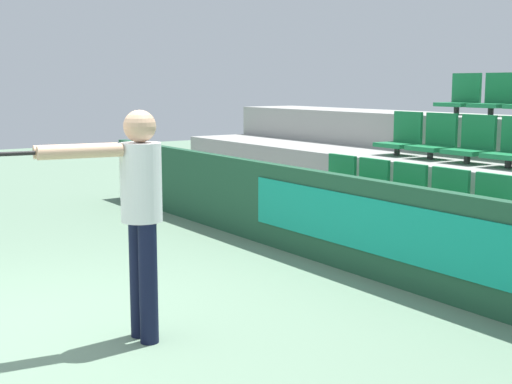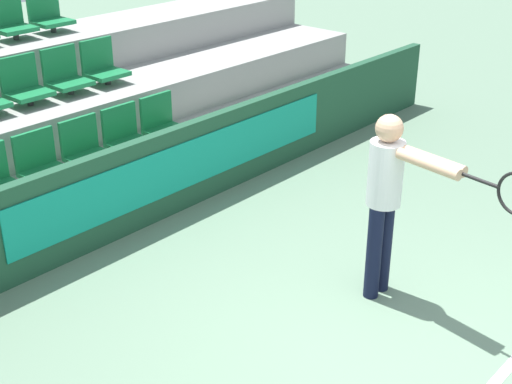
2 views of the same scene
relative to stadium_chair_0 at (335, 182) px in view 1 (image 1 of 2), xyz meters
The scene contains 15 objects.
ground_plane 4.16m from the stadium_chair_0, 75.09° to the right, with size 30.00×30.00×0.00m, color slate.
barrier_wall 1.32m from the stadium_chair_0, 33.96° to the right, with size 10.79×0.14×0.92m.
bleacher_tier_front 1.15m from the stadium_chair_0, ahead, with size 10.39×1.04×0.47m.
bleacher_tier_middle 1.41m from the stadium_chair_0, 40.81° to the left, with size 10.39×1.04×0.94m.
stadium_chair_0 is the anchor object (origin of this frame).
stadium_chair_1 0.53m from the stadium_chair_0, ahead, with size 0.44×0.39×0.52m.
stadium_chair_2 1.06m from the stadium_chair_0, ahead, with size 0.44×0.39×0.52m.
stadium_chair_3 1.58m from the stadium_chair_0, ahead, with size 0.44×0.39×0.52m.
stadium_chair_4 2.11m from the stadium_chair_0, ahead, with size 0.44×0.39×0.52m.
stadium_chair_5 1.14m from the stadium_chair_0, 90.00° to the left, with size 0.44×0.39×0.52m.
stadium_chair_6 1.25m from the stadium_chair_0, 63.01° to the left, with size 0.44×0.39×0.52m.
stadium_chair_7 1.55m from the stadium_chair_0, 44.47° to the left, with size 0.44×0.39×0.52m.
stadium_chair_10 2.28m from the stadium_chair_0, 90.00° to the left, with size 0.44×0.39×0.52m.
stadium_chair_11 2.34m from the stadium_chair_0, 75.71° to the left, with size 0.44×0.39×0.52m.
tennis_player 3.69m from the stadium_chair_0, 62.52° to the right, with size 0.34×1.44×1.62m.
Camera 1 is at (5.11, -1.27, 1.80)m, focal length 50.00 mm.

